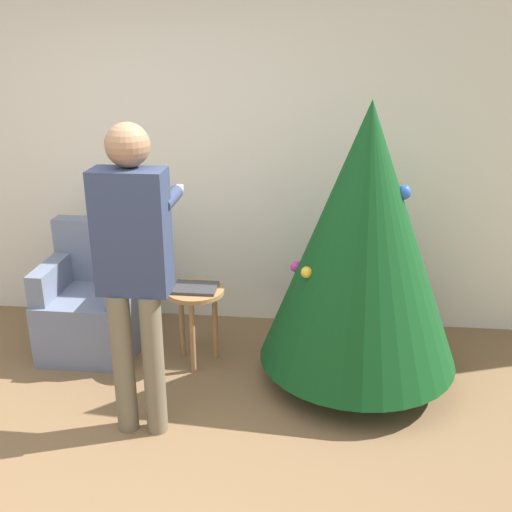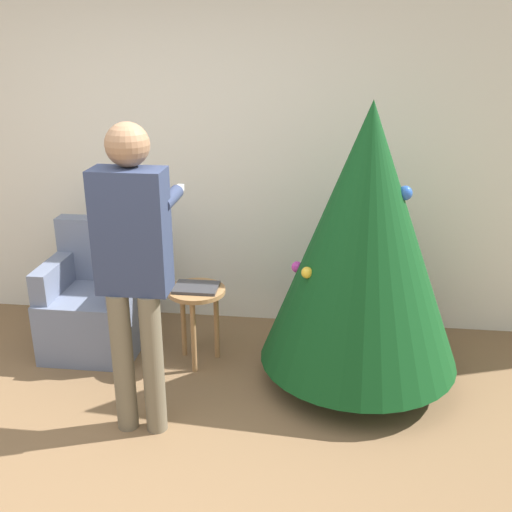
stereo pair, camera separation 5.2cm
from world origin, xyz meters
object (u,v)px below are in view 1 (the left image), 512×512
christmas_tree (363,238)px  person_standing (134,257)px  armchair (94,304)px  side_stool (196,303)px

christmas_tree → person_standing: christmas_tree is taller
armchair → person_standing: size_ratio=0.52×
armchair → person_standing: (0.60, -0.87, 0.71)m
armchair → person_standing: bearing=-55.2°
christmas_tree → side_stool: 1.21m
armchair → side_stool: armchair is taller
christmas_tree → armchair: 1.98m
christmas_tree → side_stool: size_ratio=3.30×
armchair → person_standing: person_standing is taller
christmas_tree → person_standing: size_ratio=1.04×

